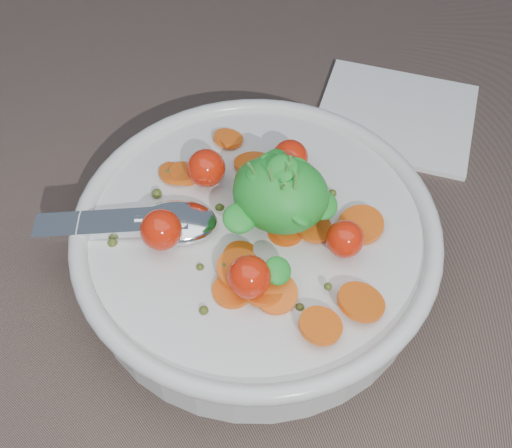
% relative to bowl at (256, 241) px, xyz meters
% --- Properties ---
extents(ground, '(6.00, 6.00, 0.00)m').
position_rel_bowl_xyz_m(ground, '(0.01, -0.03, -0.04)').
color(ground, '#745E53').
rests_on(ground, ground).
extents(bowl, '(0.33, 0.31, 0.13)m').
position_rel_bowl_xyz_m(bowl, '(0.00, 0.00, 0.00)').
color(bowl, silver).
rests_on(bowl, ground).
extents(napkin, '(0.16, 0.14, 0.01)m').
position_rel_bowl_xyz_m(napkin, '(0.09, 0.23, -0.03)').
color(napkin, white).
rests_on(napkin, ground).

